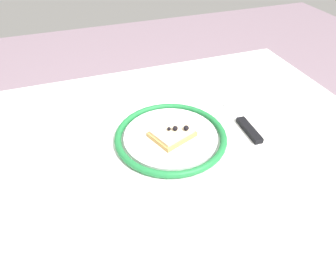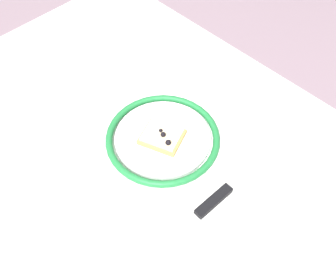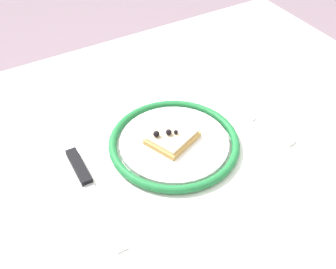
# 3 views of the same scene
# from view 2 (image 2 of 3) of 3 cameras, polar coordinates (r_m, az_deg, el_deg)

# --- Properties ---
(ground_plane) EXTENTS (6.00, 6.00, 0.00)m
(ground_plane) POSITION_cam_2_polar(r_m,az_deg,el_deg) (1.59, -2.44, -17.80)
(ground_plane) COLOR gray
(dining_table) EXTENTS (1.04, 0.77, 0.78)m
(dining_table) POSITION_cam_2_polar(r_m,az_deg,el_deg) (0.98, -3.78, -3.98)
(dining_table) COLOR white
(dining_table) RESTS_ON ground_plane
(plate) EXTENTS (0.25, 0.25, 0.02)m
(plate) POSITION_cam_2_polar(r_m,az_deg,el_deg) (0.89, -0.73, -0.50)
(plate) COLOR white
(plate) RESTS_ON dining_table
(pizza_slice_near) EXTENTS (0.11, 0.10, 0.03)m
(pizza_slice_near) POSITION_cam_2_polar(r_m,az_deg,el_deg) (0.88, -0.84, -0.25)
(pizza_slice_near) COLOR tan
(pizza_slice_near) RESTS_ON plate
(knife) EXTENTS (0.03, 0.24, 0.01)m
(knife) POSITION_cam_2_polar(r_m,az_deg,el_deg) (0.83, 7.87, -7.84)
(knife) COLOR silver
(knife) RESTS_ON dining_table
(fork) EXTENTS (0.06, 0.20, 0.00)m
(fork) POSITION_cam_2_polar(r_m,az_deg,el_deg) (0.99, -7.26, 5.68)
(fork) COLOR silver
(fork) RESTS_ON dining_table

